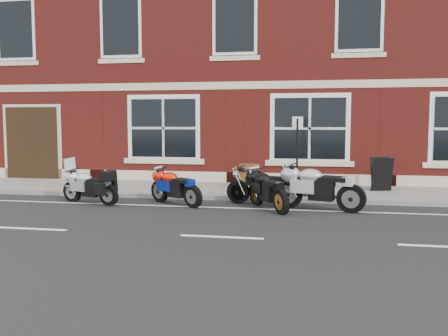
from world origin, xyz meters
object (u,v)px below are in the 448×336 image
at_px(moto_sport_black, 268,189).
at_px(parking_sign, 297,151).
at_px(moto_touring_silver, 89,185).
at_px(a_board_sign, 381,174).
at_px(moto_naked_black, 262,185).
at_px(moto_sport_silver, 318,186).
at_px(moto_sport_red, 175,186).
at_px(barrel_planter, 249,176).

relative_size(moto_sport_black, parking_sign, 0.81).
height_order(moto_touring_silver, a_board_sign, moto_touring_silver).
xyz_separation_m(moto_sport_black, moto_naked_black, (-0.23, 0.61, 0.01)).
bearing_deg(a_board_sign, moto_naked_black, -156.04).
bearing_deg(moto_sport_black, moto_sport_silver, -24.66).
relative_size(a_board_sign, parking_sign, 0.46).
height_order(moto_touring_silver, moto_sport_red, moto_touring_silver).
distance_m(moto_sport_red, moto_sport_silver, 3.70).
height_order(moto_sport_silver, parking_sign, parking_sign).
relative_size(moto_touring_silver, barrel_planter, 2.41).
relative_size(moto_naked_black, barrel_planter, 2.70).
relative_size(moto_sport_red, barrel_planter, 2.25).
xyz_separation_m(moto_touring_silver, moto_sport_black, (4.81, -0.01, 0.03)).
relative_size(moto_touring_silver, moto_sport_silver, 0.81).
distance_m(moto_sport_black, moto_sport_silver, 1.22).
distance_m(moto_sport_silver, barrel_planter, 3.57).
xyz_separation_m(moto_sport_silver, barrel_planter, (-2.12, 2.88, -0.10)).
bearing_deg(barrel_planter, moto_sport_red, -119.68).
xyz_separation_m(moto_sport_black, barrel_planter, (-0.90, 3.03, -0.03)).
relative_size(moto_naked_black, a_board_sign, 1.99).
distance_m(moto_touring_silver, moto_sport_red, 2.34).
height_order(moto_sport_red, barrel_planter, same).
xyz_separation_m(moto_touring_silver, barrel_planter, (3.90, 3.02, -0.00)).
relative_size(moto_sport_silver, a_board_sign, 2.20).
distance_m(moto_sport_black, a_board_sign, 4.43).
xyz_separation_m(moto_sport_red, parking_sign, (3.13, 1.13, 0.90)).
bearing_deg(barrel_planter, moto_sport_silver, -53.67).
distance_m(moto_sport_black, moto_naked_black, 0.65).
height_order(moto_sport_red, moto_naked_black, moto_naked_black).
height_order(moto_sport_red, a_board_sign, a_board_sign).
xyz_separation_m(moto_sport_red, barrel_planter, (1.58, 2.77, -0.00)).
bearing_deg(parking_sign, barrel_planter, 156.12).
relative_size(moto_sport_red, moto_naked_black, 0.83).
height_order(moto_touring_silver, moto_sport_black, moto_touring_silver).
relative_size(moto_sport_silver, moto_naked_black, 1.11).
xyz_separation_m(moto_sport_black, moto_sport_silver, (1.21, 0.15, 0.07)).
bearing_deg(barrel_planter, a_board_sign, 2.12).
height_order(moto_sport_silver, moto_naked_black, moto_sport_silver).
distance_m(moto_sport_silver, a_board_sign, 3.56).
distance_m(moto_touring_silver, parking_sign, 5.70).
bearing_deg(moto_sport_silver, moto_sport_black, 115.03).
xyz_separation_m(moto_touring_silver, moto_sport_silver, (6.02, 0.14, 0.10)).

